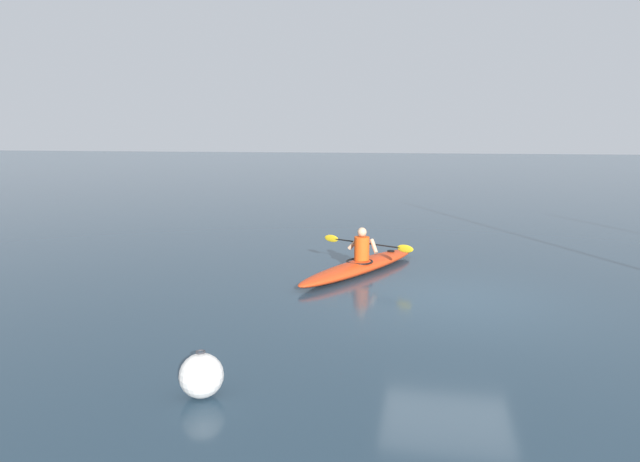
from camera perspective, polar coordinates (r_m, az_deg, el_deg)
name	(u,v)px	position (r m, az deg, el deg)	size (l,w,h in m)	color
ground_plane	(451,300)	(11.12, 13.05, -6.82)	(160.00, 160.00, 0.00)	#233847
kayak	(361,266)	(12.98, 4.14, -3.53)	(2.60, 4.29, 0.28)	red
kayaker	(362,246)	(12.92, 4.28, -1.51)	(2.17, 1.11, 0.75)	#E04C14
mooring_buoy_red_near	(201,375)	(7.15, -11.83, -14.03)	(0.54, 0.54, 0.58)	silver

